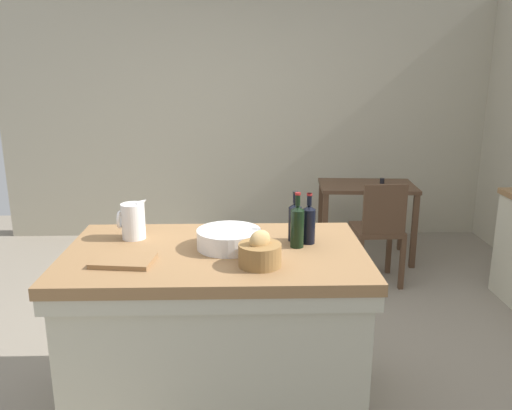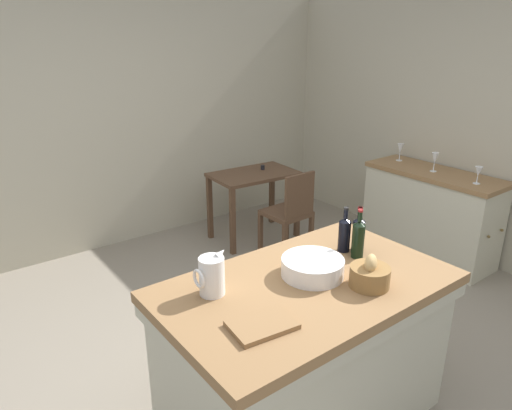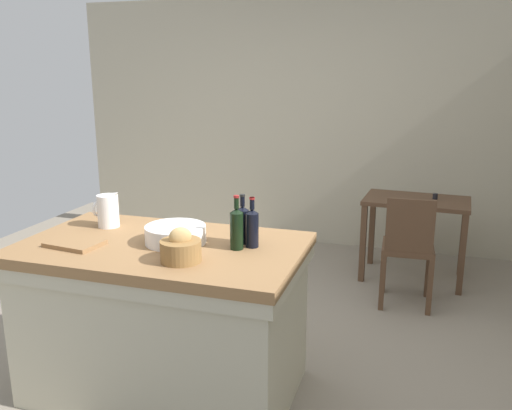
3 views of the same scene
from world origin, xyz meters
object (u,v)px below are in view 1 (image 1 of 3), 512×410
wash_bowl (229,239)px  wine_bottle_dark (309,223)px  wine_bottle_green (297,225)px  pitcher (133,221)px  cutting_board (124,261)px  island_table (217,323)px  wooden_chair (379,229)px  bread_basket (260,253)px  writing_desk (367,197)px  wine_bottle_amber (295,221)px

wash_bowl → wine_bottle_dark: 0.44m
wine_bottle_dark → wine_bottle_green: wine_bottle_green is taller
pitcher → cutting_board: bearing=-86.3°
island_table → wooden_chair: wooden_chair is taller
wine_bottle_dark → wine_bottle_green: bearing=-139.1°
pitcher → bread_basket: 0.82m
wash_bowl → wooden_chair: bearing=52.0°
wine_bottle_dark → wine_bottle_green: 0.09m
island_table → wash_bowl: size_ratio=4.63×
writing_desk → wine_bottle_green: 2.44m
bread_basket → cutting_board: bearing=175.6°
pitcher → bread_basket: bearing=-31.9°
pitcher → wine_bottle_dark: (0.97, -0.11, 0.01)m
bread_basket → cutting_board: 0.67m
bread_basket → wine_bottle_dark: (0.28, 0.32, 0.05)m
wash_bowl → wine_bottle_green: wine_bottle_green is taller
wooden_chair → wash_bowl: size_ratio=2.69×
island_table → wine_bottle_dark: wine_bottle_dark is taller
wash_bowl → wine_bottle_green: (0.36, 0.00, 0.07)m
writing_desk → wooden_chair: size_ratio=1.02×
writing_desk → wooden_chair: 0.66m
island_table → bread_basket: bread_basket is taller
wine_bottle_amber → cutting_board: bearing=-159.9°
wooden_chair → wine_bottle_amber: size_ratio=3.28×
bread_basket → wine_bottle_amber: 0.43m
writing_desk → bread_basket: (-1.12, -2.49, 0.35)m
writing_desk → cutting_board: bearing=-126.2°
writing_desk → pitcher: 2.77m
pitcher → wine_bottle_green: (0.90, -0.17, 0.02)m
cutting_board → pitcher: bearing=93.7°
writing_desk → wash_bowl: wash_bowl is taller
wine_bottle_amber → wine_bottle_green: bearing=-88.9°
pitcher → cutting_board: size_ratio=0.84×
wooden_chair → wine_bottle_green: (-0.87, -1.58, 0.53)m
wine_bottle_dark → wash_bowl: bearing=-172.0°
pitcher → bread_basket: size_ratio=1.16×
island_table → writing_desk: (1.35, 2.26, 0.13)m
bread_basket → wooden_chair: bearing=59.6°
wine_bottle_green → bread_basket: bearing=-128.1°
writing_desk → wooden_chair: wooden_chair is taller
island_table → wine_bottle_green: wine_bottle_green is taller
wine_bottle_green → wine_bottle_dark: bearing=40.9°
wine_bottle_amber → bread_basket: bearing=-119.0°
island_table → wine_bottle_amber: bearing=18.5°
wash_bowl → pitcher: bearing=162.6°
island_table → wash_bowl: 0.48m
island_table → wine_bottle_dark: size_ratio=5.64×
wooden_chair → pitcher: pitcher is taller
bread_basket → wine_bottle_green: size_ratio=0.70×
cutting_board → wine_bottle_amber: bearing=20.1°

